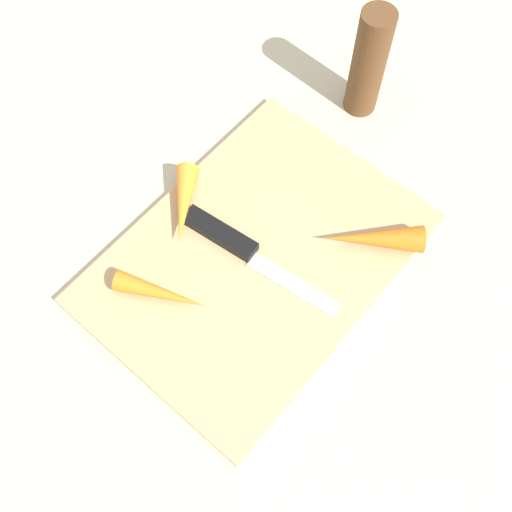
{
  "coord_description": "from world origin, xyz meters",
  "views": [
    {
      "loc": [
        0.23,
        0.2,
        0.64
      ],
      "look_at": [
        0.0,
        0.0,
        0.01
      ],
      "focal_mm": 44.2,
      "sensor_mm": 36.0,
      "label": 1
    }
  ],
  "objects_px": {
    "carrot_longest": "(373,239)",
    "cutting_board": "(256,258)",
    "knife": "(230,240)",
    "pepper_grinder": "(369,63)",
    "carrot_medium": "(161,293)",
    "carrot_shortest": "(184,204)"
  },
  "relations": [
    {
      "from": "carrot_longest",
      "to": "cutting_board",
      "type": "bearing_deg",
      "value": 6.73
    },
    {
      "from": "knife",
      "to": "carrot_longest",
      "type": "xyz_separation_m",
      "value": [
        -0.1,
        0.12,
        0.01
      ]
    },
    {
      "from": "carrot_longest",
      "to": "pepper_grinder",
      "type": "distance_m",
      "value": 0.21
    },
    {
      "from": "carrot_medium",
      "to": "carrot_shortest",
      "type": "bearing_deg",
      "value": 97.08
    },
    {
      "from": "knife",
      "to": "carrot_medium",
      "type": "height_order",
      "value": "carrot_medium"
    },
    {
      "from": "knife",
      "to": "carrot_longest",
      "type": "bearing_deg",
      "value": 32.35
    },
    {
      "from": "cutting_board",
      "to": "knife",
      "type": "distance_m",
      "value": 0.04
    },
    {
      "from": "carrot_medium",
      "to": "knife",
      "type": "bearing_deg",
      "value": 59.97
    },
    {
      "from": "carrot_longest",
      "to": "pepper_grinder",
      "type": "bearing_deg",
      "value": -90.42
    },
    {
      "from": "cutting_board",
      "to": "pepper_grinder",
      "type": "distance_m",
      "value": 0.26
    },
    {
      "from": "carrot_longest",
      "to": "carrot_medium",
      "type": "bearing_deg",
      "value": 16.0
    },
    {
      "from": "knife",
      "to": "pepper_grinder",
      "type": "relative_size",
      "value": 1.35
    },
    {
      "from": "carrot_shortest",
      "to": "pepper_grinder",
      "type": "distance_m",
      "value": 0.27
    },
    {
      "from": "cutting_board",
      "to": "carrot_medium",
      "type": "height_order",
      "value": "carrot_medium"
    },
    {
      "from": "carrot_shortest",
      "to": "carrot_medium",
      "type": "relative_size",
      "value": 0.94
    },
    {
      "from": "carrot_shortest",
      "to": "carrot_medium",
      "type": "height_order",
      "value": "carrot_shortest"
    },
    {
      "from": "knife",
      "to": "carrot_medium",
      "type": "relative_size",
      "value": 2.0
    },
    {
      "from": "knife",
      "to": "pepper_grinder",
      "type": "distance_m",
      "value": 0.26
    },
    {
      "from": "carrot_medium",
      "to": "cutting_board",
      "type": "bearing_deg",
      "value": 43.03
    },
    {
      "from": "carrot_longest",
      "to": "carrot_medium",
      "type": "xyz_separation_m",
      "value": [
        0.2,
        -0.13,
        -0.0
      ]
    },
    {
      "from": "carrot_longest",
      "to": "carrot_medium",
      "type": "height_order",
      "value": "carrot_longest"
    },
    {
      "from": "cutting_board",
      "to": "pepper_grinder",
      "type": "relative_size",
      "value": 2.43
    }
  ]
}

